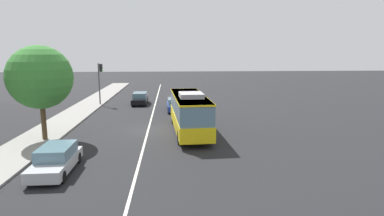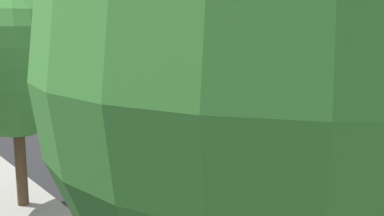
{
  "view_description": "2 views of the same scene",
  "coord_description": "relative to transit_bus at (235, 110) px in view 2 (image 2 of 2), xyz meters",
  "views": [
    {
      "loc": [
        -26.85,
        -1.91,
        6.66
      ],
      "look_at": [
        0.38,
        -3.81,
        1.78
      ],
      "focal_mm": 29.78,
      "sensor_mm": 36.0,
      "label": 1
    },
    {
      "loc": [
        -18.08,
        12.07,
        6.03
      ],
      "look_at": [
        0.9,
        -2.38,
        1.74
      ],
      "focal_mm": 44.22,
      "sensor_mm": 36.0,
      "label": 2
    }
  ],
  "objects": [
    {
      "name": "ground_plane",
      "position": [
        1.14,
        3.48,
        -1.81
      ],
      "size": [
        160.0,
        160.0,
        0.0
      ],
      "primitive_type": "plane",
      "color": "black"
    },
    {
      "name": "lane_centre_line",
      "position": [
        1.14,
        3.48,
        -1.8
      ],
      "size": [
        76.0,
        0.16,
        0.01
      ],
      "primitive_type": "cube",
      "color": "silver",
      "rests_on": "ground_plane"
    },
    {
      "name": "transit_bus",
      "position": [
        0.0,
        0.0,
        0.0
      ],
      "size": [
        10.12,
        3.05,
        3.46
      ],
      "rotation": [
        0.0,
        0.0,
        0.06
      ],
      "color": "yellow",
      "rests_on": "ground_plane"
    },
    {
      "name": "sedan_black",
      "position": [
        14.79,
        5.41,
        -1.09
      ],
      "size": [
        4.51,
        1.84,
        1.46
      ],
      "rotation": [
        0.0,
        0.0,
        3.14
      ],
      "color": "black",
      "rests_on": "ground_plane"
    },
    {
      "name": "sedan_blue",
      "position": [
        9.65,
        0.99,
        -1.09
      ],
      "size": [
        4.55,
        1.93,
        1.46
      ],
      "rotation": [
        0.0,
        0.0,
        0.03
      ],
      "color": "#1E3899",
      "rests_on": "ground_plane"
    },
    {
      "name": "traffic_light_mid_block",
      "position": [
        -12.17,
        10.21,
        1.75
      ],
      "size": [
        0.34,
        0.62,
        5.2
      ],
      "rotation": [
        0.0,
        0.0,
        -1.64
      ],
      "color": "#47474C",
      "rests_on": "ground_plane"
    },
    {
      "name": "street_tree_kerbside_left",
      "position": [
        -14.42,
        12.62,
        3.82
      ],
      "size": [
        4.04,
        4.04,
        7.68
      ],
      "color": "#4C3823",
      "rests_on": "ground_plane"
    },
    {
      "name": "street_tree_kerbside_centre",
      "position": [
        -1.78,
        11.02,
        2.97
      ],
      "size": [
        4.64,
        4.64,
        7.11
      ],
      "color": "#4C3823",
      "rests_on": "ground_plane"
    }
  ]
}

